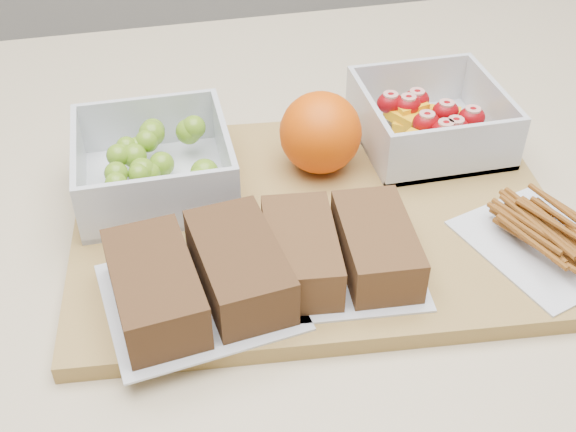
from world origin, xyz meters
name	(u,v)px	position (x,y,z in m)	size (l,w,h in m)	color
cutting_board	(316,218)	(0.03, 0.01, 0.91)	(0.42, 0.30, 0.02)	#A48143
grape_container	(157,165)	(-0.10, 0.07, 0.94)	(0.13, 0.13, 0.06)	silver
fruit_container	(429,122)	(0.16, 0.09, 0.94)	(0.13, 0.13, 0.06)	silver
orange	(320,133)	(0.05, 0.07, 0.95)	(0.08, 0.08, 0.08)	#EC5305
sandwich_bag_left	(198,278)	(-0.09, -0.08, 0.94)	(0.16, 0.14, 0.04)	silver
sandwich_bag_center	(339,249)	(0.03, -0.07, 0.94)	(0.14, 0.13, 0.04)	silver
pretzel_bag	(546,233)	(0.20, -0.08, 0.93)	(0.14, 0.15, 0.03)	silver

